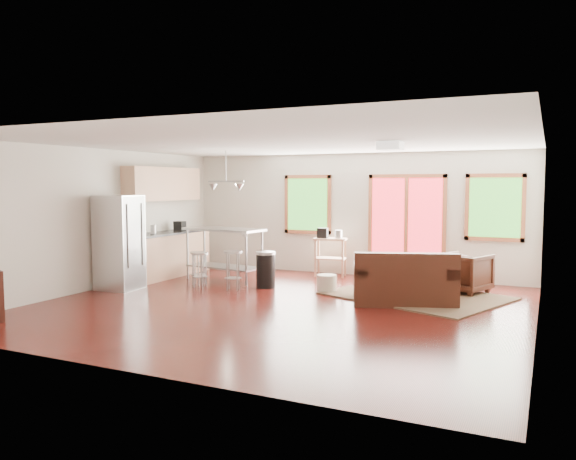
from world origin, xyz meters
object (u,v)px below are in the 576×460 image
at_px(loveseat, 404,283).
at_px(armchair, 464,271).
at_px(ottoman, 392,276).
at_px(kitchen_cart, 329,243).
at_px(rug, 416,296).
at_px(coffee_table, 418,279).
at_px(island, 224,245).
at_px(refrigerator, 120,242).

bearing_deg(loveseat, armchair, 41.28).
distance_m(ottoman, kitchen_cart, 1.70).
height_order(loveseat, ottoman, loveseat).
distance_m(armchair, ottoman, 1.35).
relative_size(rug, coffee_table, 2.72).
relative_size(loveseat, kitchen_cart, 1.80).
relative_size(loveseat, ottoman, 2.96).
distance_m(loveseat, coffee_table, 0.69).
distance_m(loveseat, island, 3.90).
relative_size(rug, island, 1.58).
relative_size(coffee_table, refrigerator, 0.59).
relative_size(loveseat, refrigerator, 1.06).
bearing_deg(coffee_table, loveseat, -97.22).
bearing_deg(armchair, island, 30.93).
bearing_deg(armchair, kitchen_cart, 8.79).
relative_size(coffee_table, armchair, 1.29).
xyz_separation_m(rug, coffee_table, (0.02, 0.04, 0.30)).
bearing_deg(coffee_table, kitchen_cart, 148.01).
distance_m(rug, kitchen_cart, 2.64).
relative_size(refrigerator, island, 0.99).
height_order(rug, coffee_table, coffee_table).
relative_size(coffee_table, kitchen_cart, 1.00).
xyz_separation_m(armchair, refrigerator, (-5.85, -2.32, 0.48)).
distance_m(island, kitchen_cart, 2.23).
bearing_deg(kitchen_cart, coffee_table, -31.99).
height_order(armchair, kitchen_cart, kitchen_cart).
height_order(island, kitchen_cart, island).
bearing_deg(kitchen_cart, loveseat, -44.37).
distance_m(coffee_table, kitchen_cart, 2.58).
bearing_deg(ottoman, refrigerator, -152.14).
height_order(rug, armchair, armchair).
bearing_deg(coffee_table, rug, -120.53).
relative_size(loveseat, island, 1.05).
xyz_separation_m(rug, island, (-3.89, 0.01, 0.72)).
xyz_separation_m(island, kitchen_cart, (1.75, 1.38, -0.03)).
relative_size(ottoman, island, 0.35).
bearing_deg(ottoman, coffee_table, -48.52).
bearing_deg(island, armchair, 8.65).
height_order(armchair, island, island).
height_order(refrigerator, kitchen_cart, refrigerator).
bearing_deg(refrigerator, coffee_table, 14.09).
bearing_deg(refrigerator, loveseat, 7.19).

